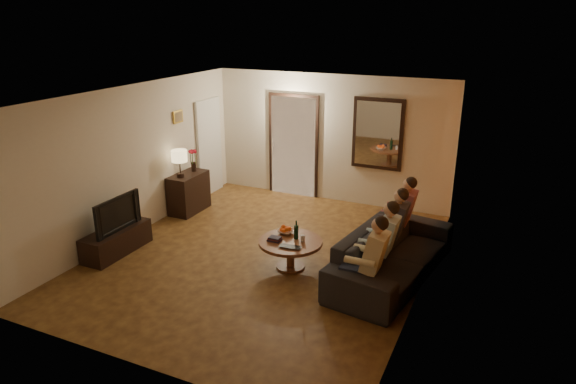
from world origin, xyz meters
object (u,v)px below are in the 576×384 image
at_px(dresser, 189,193).
at_px(wine_bottle, 296,229).
at_px(person_b, 381,247).
at_px(person_c, 392,231).
at_px(bowl, 286,231).
at_px(laptop, 289,248).
at_px(person_d, 401,218).
at_px(table_lamp, 180,164).
at_px(person_a, 370,265).
at_px(sofa, 393,254).
at_px(tv, 113,213).
at_px(dog, 345,280).
at_px(tv_stand, 117,241).
at_px(coffee_table, 290,254).

distance_m(dresser, wine_bottle, 3.12).
height_order(person_b, person_c, same).
relative_size(bowl, wine_bottle, 0.84).
distance_m(bowl, laptop, 0.57).
relative_size(dresser, person_d, 0.72).
xyz_separation_m(table_lamp, person_a, (4.19, -1.67, -0.44)).
height_order(person_d, bowl, person_d).
bearing_deg(sofa, laptop, 123.39).
bearing_deg(dresser, person_a, -24.28).
height_order(table_lamp, tv, table_lamp).
bearing_deg(tv, person_b, -79.82).
bearing_deg(person_c, bowl, -164.63).
xyz_separation_m(sofa, bowl, (-1.67, -0.13, 0.10)).
height_order(person_a, dog, person_a).
height_order(sofa, person_d, person_d).
height_order(dog, bowl, dog).
bearing_deg(laptop, person_a, -17.04).
xyz_separation_m(dresser, bowl, (2.62, -1.12, 0.10)).
xyz_separation_m(tv, sofa, (4.29, 1.05, -0.31)).
bearing_deg(person_d, laptop, -130.08).
distance_m(person_d, bowl, 1.88).
relative_size(sofa, person_c, 2.17).
xyz_separation_m(tv_stand, person_b, (4.19, 0.75, 0.40)).
distance_m(person_b, bowl, 1.58).
bearing_deg(laptop, dog, -19.58).
distance_m(sofa, laptop, 1.53).
relative_size(person_c, dog, 2.14).
bearing_deg(bowl, person_a, -26.11).
bearing_deg(person_a, bowl, 153.89).
xyz_separation_m(tv_stand, person_a, (4.19, 0.15, 0.40)).
bearing_deg(bowl, person_d, 33.32).
distance_m(tv, person_a, 4.20).
height_order(tv_stand, bowl, bowl).
distance_m(sofa, person_d, 0.93).
bearing_deg(tv_stand, person_c, 17.89).
bearing_deg(person_a, table_lamp, 158.27).
height_order(dresser, person_d, person_d).
distance_m(dresser, person_d, 4.20).
distance_m(person_b, wine_bottle, 1.34).
bearing_deg(coffee_table, sofa, 13.28).
bearing_deg(tv, person_c, -72.11).
bearing_deg(bowl, wine_bottle, -27.55).
height_order(table_lamp, sofa, table_lamp).
height_order(sofa, laptop, sofa).
relative_size(sofa, person_b, 2.17).
bearing_deg(table_lamp, person_b, -14.34).
bearing_deg(tv, table_lamp, 0.00).
distance_m(tv, bowl, 2.79).
distance_m(tv_stand, coffee_table, 2.89).
distance_m(table_lamp, person_c, 4.24).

